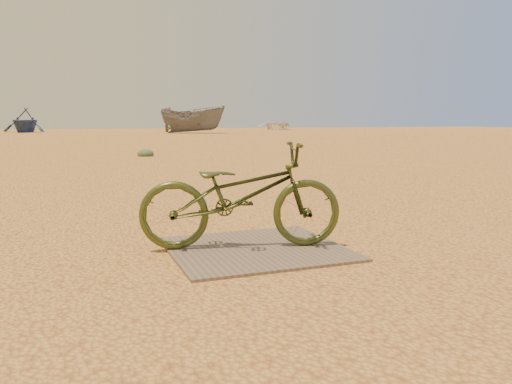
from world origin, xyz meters
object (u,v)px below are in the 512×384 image
object	(u,v)px
boat_far_right	(278,124)
plywood_board	(256,249)
boat_mid_right	(192,120)
bicycle	(241,195)
boat_far_left	(25,120)

from	to	relation	value
boat_far_right	plywood_board	bearing A→B (deg)	-105.20
boat_mid_right	boat_far_right	size ratio (longest dim) A/B	1.02
bicycle	plywood_board	bearing A→B (deg)	-105.11
plywood_board	bicycle	size ratio (longest dim) A/B	0.85
plywood_board	boat_far_left	distance (m)	43.89
boat_far_right	boat_far_left	bearing A→B (deg)	-161.20
bicycle	boat_far_left	distance (m)	43.81
plywood_board	boat_far_left	world-z (taller)	boat_far_left
boat_mid_right	boat_far_right	distance (m)	17.69
bicycle	boat_far_right	xyz separation A→B (m)	(21.12, 48.34, 0.12)
plywood_board	boat_far_right	world-z (taller)	boat_far_right
bicycle	boat_mid_right	distance (m)	37.06
plywood_board	boat_far_right	distance (m)	52.77
boat_mid_right	boat_far_right	bearing A→B (deg)	-7.93
boat_far_left	boat_far_right	size ratio (longest dim) A/B	0.72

